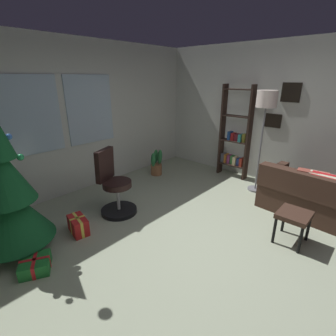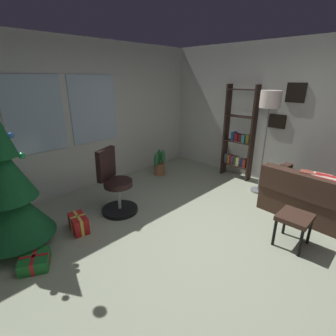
{
  "view_description": "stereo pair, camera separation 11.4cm",
  "coord_description": "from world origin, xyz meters",
  "px_view_note": "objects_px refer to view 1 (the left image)",
  "views": [
    {
      "loc": [
        -2.34,
        -1.38,
        2.02
      ],
      "look_at": [
        0.04,
        0.77,
        0.85
      ],
      "focal_mm": 26.62,
      "sensor_mm": 36.0,
      "label": 1
    },
    {
      "loc": [
        -2.26,
        -1.47,
        2.02
      ],
      "look_at": [
        0.04,
        0.77,
        0.85
      ],
      "focal_mm": 26.62,
      "sensor_mm": 36.0,
      "label": 2
    }
  ],
  "objects_px": {
    "gift_box_red": "(78,225)",
    "gift_box_green": "(35,265)",
    "footstool": "(294,217)",
    "holiday_tree": "(5,193)",
    "potted_plant": "(156,164)",
    "bookshelf": "(235,138)",
    "floor_lamp": "(266,108)",
    "office_chair": "(114,189)"
  },
  "relations": [
    {
      "from": "footstool",
      "to": "gift_box_red",
      "type": "bearing_deg",
      "value": 128.16
    },
    {
      "from": "holiday_tree",
      "to": "office_chair",
      "type": "height_order",
      "value": "holiday_tree"
    },
    {
      "from": "holiday_tree",
      "to": "bookshelf",
      "type": "bearing_deg",
      "value": -10.43
    },
    {
      "from": "gift_box_red",
      "to": "gift_box_green",
      "type": "relative_size",
      "value": 0.9
    },
    {
      "from": "gift_box_green",
      "to": "potted_plant",
      "type": "xyz_separation_m",
      "value": [
        2.95,
        1.03,
        0.16
      ]
    },
    {
      "from": "footstool",
      "to": "holiday_tree",
      "type": "distance_m",
      "value": 3.48
    },
    {
      "from": "footstool",
      "to": "floor_lamp",
      "type": "relative_size",
      "value": 0.23
    },
    {
      "from": "footstool",
      "to": "holiday_tree",
      "type": "bearing_deg",
      "value": 134.8
    },
    {
      "from": "holiday_tree",
      "to": "potted_plant",
      "type": "relative_size",
      "value": 3.81
    },
    {
      "from": "holiday_tree",
      "to": "floor_lamp",
      "type": "distance_m",
      "value": 4.0
    },
    {
      "from": "potted_plant",
      "to": "gift_box_green",
      "type": "bearing_deg",
      "value": -160.73
    },
    {
      "from": "gift_box_red",
      "to": "office_chair",
      "type": "height_order",
      "value": "office_chair"
    },
    {
      "from": "office_chair",
      "to": "bookshelf",
      "type": "bearing_deg",
      "value": -12.6
    },
    {
      "from": "bookshelf",
      "to": "potted_plant",
      "type": "relative_size",
      "value": 3.12
    },
    {
      "from": "holiday_tree",
      "to": "potted_plant",
      "type": "distance_m",
      "value": 3.04
    },
    {
      "from": "potted_plant",
      "to": "holiday_tree",
      "type": "bearing_deg",
      "value": -170.36
    },
    {
      "from": "bookshelf",
      "to": "floor_lamp",
      "type": "height_order",
      "value": "bookshelf"
    },
    {
      "from": "gift_box_red",
      "to": "potted_plant",
      "type": "xyz_separation_m",
      "value": [
        2.26,
        0.73,
        0.12
      ]
    },
    {
      "from": "footstool",
      "to": "holiday_tree",
      "type": "height_order",
      "value": "holiday_tree"
    },
    {
      "from": "bookshelf",
      "to": "floor_lamp",
      "type": "xyz_separation_m",
      "value": [
        -0.37,
        -0.7,
        0.7
      ]
    },
    {
      "from": "office_chair",
      "to": "floor_lamp",
      "type": "distance_m",
      "value": 2.85
    },
    {
      "from": "gift_box_green",
      "to": "office_chair",
      "type": "xyz_separation_m",
      "value": [
        1.38,
        0.38,
        0.33
      ]
    },
    {
      "from": "bookshelf",
      "to": "gift_box_green",
      "type": "bearing_deg",
      "value": 177.03
    },
    {
      "from": "gift_box_red",
      "to": "potted_plant",
      "type": "relative_size",
      "value": 0.62
    },
    {
      "from": "holiday_tree",
      "to": "gift_box_red",
      "type": "bearing_deg",
      "value": -18.3
    },
    {
      "from": "office_chair",
      "to": "gift_box_red",
      "type": "bearing_deg",
      "value": -173.49
    },
    {
      "from": "floor_lamp",
      "to": "potted_plant",
      "type": "xyz_separation_m",
      "value": [
        -0.7,
        1.94,
        -1.3
      ]
    },
    {
      "from": "potted_plant",
      "to": "floor_lamp",
      "type": "bearing_deg",
      "value": -70.14
    },
    {
      "from": "gift_box_red",
      "to": "office_chair",
      "type": "distance_m",
      "value": 0.75
    },
    {
      "from": "footstool",
      "to": "floor_lamp",
      "type": "xyz_separation_m",
      "value": [
        1.22,
        1.01,
        1.18
      ]
    },
    {
      "from": "gift_box_red",
      "to": "office_chair",
      "type": "xyz_separation_m",
      "value": [
        0.69,
        0.08,
        0.29
      ]
    },
    {
      "from": "gift_box_red",
      "to": "gift_box_green",
      "type": "xyz_separation_m",
      "value": [
        -0.69,
        -0.3,
        -0.04
      ]
    },
    {
      "from": "holiday_tree",
      "to": "gift_box_red",
      "type": "relative_size",
      "value": 6.19
    },
    {
      "from": "footstool",
      "to": "gift_box_red",
      "type": "relative_size",
      "value": 1.13
    },
    {
      "from": "footstool",
      "to": "floor_lamp",
      "type": "bearing_deg",
      "value": 39.6
    },
    {
      "from": "gift_box_green",
      "to": "holiday_tree",
      "type": "bearing_deg",
      "value": 89.69
    },
    {
      "from": "holiday_tree",
      "to": "potted_plant",
      "type": "height_order",
      "value": "holiday_tree"
    },
    {
      "from": "footstool",
      "to": "bookshelf",
      "type": "bearing_deg",
      "value": 47.11
    },
    {
      "from": "gift_box_red",
      "to": "gift_box_green",
      "type": "distance_m",
      "value": 0.75
    },
    {
      "from": "gift_box_green",
      "to": "bookshelf",
      "type": "bearing_deg",
      "value": -2.97
    },
    {
      "from": "office_chair",
      "to": "holiday_tree",
      "type": "bearing_deg",
      "value": 173.83
    },
    {
      "from": "footstool",
      "to": "potted_plant",
      "type": "distance_m",
      "value": 3.0
    }
  ]
}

